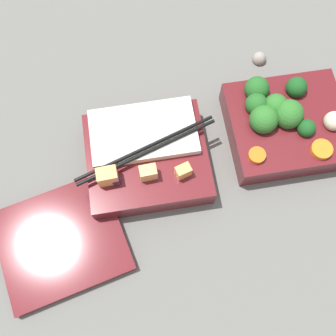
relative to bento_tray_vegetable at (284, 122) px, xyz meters
The scene contains 5 objects.
ground_plane 0.12m from the bento_tray_vegetable, ahead, with size 3.00×3.00×0.00m, color slate.
bento_tray_vegetable is the anchor object (origin of this frame).
bento_tray_rice 0.22m from the bento_tray_vegetable, ahead, with size 0.21×0.15×0.07m.
bento_lid 0.37m from the bento_tray_vegetable, 19.16° to the left, with size 0.17×0.15×0.02m, color maroon.
pebble_2 0.14m from the bento_tray_vegetable, 89.29° to the right, with size 0.02×0.02×0.02m, color gray.
Camera 1 is at (0.10, 0.22, 0.57)m, focal length 42.00 mm.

